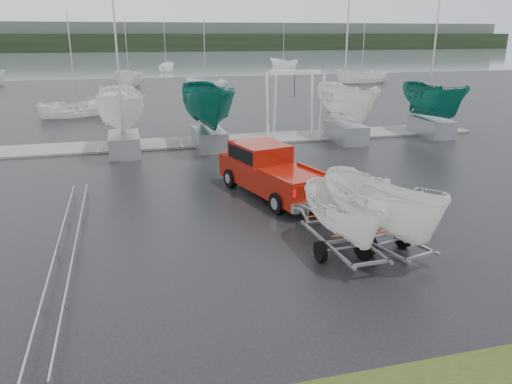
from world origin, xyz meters
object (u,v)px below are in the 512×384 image
object	(u,v)px
trailer_parked	(346,175)
boat_hoist	(294,95)
pickup_truck	(269,169)
trailer_hitched	(385,160)

from	to	relation	value
trailer_parked	boat_hoist	xyz separation A→B (m)	(4.30, 16.94, 0.21)
trailer_parked	boat_hoist	bearing A→B (deg)	73.11
boat_hoist	trailer_parked	bearing A→B (deg)	-104.25
pickup_truck	boat_hoist	size ratio (longest dim) A/B	1.51
pickup_truck	boat_hoist	xyz separation A→B (m)	(4.75, 10.68, 1.64)
pickup_truck	trailer_parked	bearing A→B (deg)	-100.61
trailer_parked	boat_hoist	size ratio (longest dim) A/B	1.10
pickup_truck	trailer_hitched	size ratio (longest dim) A/B	1.19
trailer_parked	pickup_truck	bearing A→B (deg)	91.43
trailer_parked	boat_hoist	distance (m)	17.48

